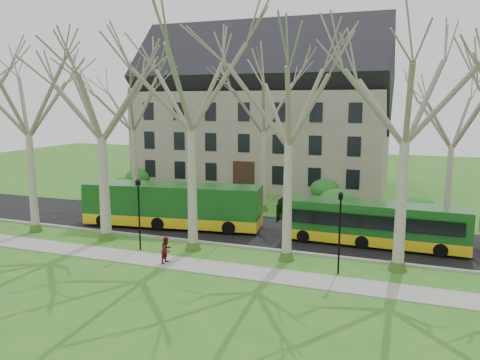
{
  "coord_description": "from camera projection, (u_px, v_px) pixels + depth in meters",
  "views": [
    {
      "loc": [
        9.14,
        -24.81,
        8.92
      ],
      "look_at": [
        -0.95,
        3.0,
        3.99
      ],
      "focal_mm": 35.0,
      "sensor_mm": 36.0,
      "label": 1
    }
  ],
  "objects": [
    {
      "name": "hedges",
      "position": [
        243.0,
        192.0,
        41.93
      ],
      "size": [
        30.6,
        8.6,
        2.0
      ],
      "color": "#1D6527",
      "rests_on": "ground"
    },
    {
      "name": "curb",
      "position": [
        246.0,
        247.0,
        28.92
      ],
      "size": [
        80.0,
        0.25,
        0.14
      ],
      "primitive_type": "cube",
      "color": "#A5A39E",
      "rests_on": "ground"
    },
    {
      "name": "bus_lead",
      "position": [
        172.0,
        205.0,
        33.48
      ],
      "size": [
        12.97,
        4.37,
        3.18
      ],
      "primitive_type": null,
      "rotation": [
        0.0,
        0.0,
        0.14
      ],
      "color": "#16501A",
      "rests_on": "road"
    },
    {
      "name": "building",
      "position": [
        262.0,
        110.0,
        50.49
      ],
      "size": [
        26.5,
        12.2,
        16.0
      ],
      "color": "gray",
      "rests_on": "ground"
    },
    {
      "name": "tree_row_far",
      "position": [
        270.0,
        139.0,
        37.21
      ],
      "size": [
        33.0,
        7.0,
        12.0
      ],
      "color": "gray",
      "rests_on": "ground"
    },
    {
      "name": "pedestrian_b",
      "position": [
        166.0,
        250.0,
        26.03
      ],
      "size": [
        0.63,
        0.77,
        1.48
      ],
      "primitive_type": "imported",
      "rotation": [
        0.0,
        0.0,
        1.47
      ],
      "color": "#561319",
      "rests_on": "sidewalk"
    },
    {
      "name": "lamp_row",
      "position": [
        232.0,
        217.0,
        26.2
      ],
      "size": [
        36.22,
        0.22,
        4.3
      ],
      "color": "black",
      "rests_on": "ground"
    },
    {
      "name": "sidewalk",
      "position": [
        222.0,
        269.0,
        25.22
      ],
      "size": [
        70.0,
        2.0,
        0.06
      ],
      "primitive_type": "cube",
      "color": "gray",
      "rests_on": "ground"
    },
    {
      "name": "tree_row_verge",
      "position": [
        240.0,
        136.0,
        26.67
      ],
      "size": [
        49.0,
        7.0,
        14.0
      ],
      "color": "gray",
      "rests_on": "ground"
    },
    {
      "name": "bus_follow",
      "position": [
        374.0,
        223.0,
        29.16
      ],
      "size": [
        11.12,
        2.51,
        2.77
      ],
      "primitive_type": null,
      "rotation": [
        0.0,
        0.0,
        -0.02
      ],
      "color": "#16501A",
      "rests_on": "road"
    },
    {
      "name": "road",
      "position": [
        265.0,
        231.0,
        32.64
      ],
      "size": [
        80.0,
        8.0,
        0.06
      ],
      "primitive_type": "cube",
      "color": "black",
      "rests_on": "ground"
    },
    {
      "name": "ground",
      "position": [
        238.0,
        255.0,
        27.55
      ],
      "size": [
        120.0,
        120.0,
        0.0
      ],
      "primitive_type": "plane",
      "color": "#2C7521",
      "rests_on": "ground"
    }
  ]
}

